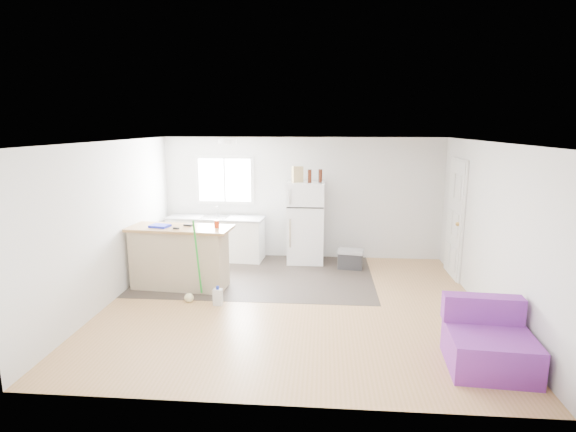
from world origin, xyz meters
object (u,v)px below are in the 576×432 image
Objects in this scene: mop at (191,286)px; blue_tray at (160,226)px; bottle_right at (320,176)px; bottle_left at (310,176)px; cardboard_box at (298,174)px; cleaner_jug at (218,297)px; kitchen_cabinets at (216,237)px; red_cup at (217,224)px; peninsula at (180,257)px; purple_seat at (488,344)px; refrigerator at (306,222)px; cooler at (350,259)px.

blue_tray is at bearing 138.58° from mop.
bottle_left is at bearing -163.05° from bottle_right.
cardboard_box is (2.12, 1.56, 0.68)m from blue_tray.
cardboard_box reaches higher than bottle_left.
cleaner_jug is 1.19× the size of bottle_left.
blue_tray is at bearing -143.64° from cardboard_box.
bottle_left is at bearing -0.26° from kitchen_cabinets.
mop is 1.06m from red_cup.
cardboard_box is 1.20× the size of bottle_right.
mop is (0.35, -0.57, -0.28)m from peninsula.
purple_seat is 4.40m from bottle_right.
cleaner_jug is at bearing 160.61° from purple_seat.
refrigerator reaches higher than mop.
cooler is 0.40× the size of mop.
purple_seat is 3.68m from cleaner_jug.
blue_tray reaches higher than purple_seat.
cardboard_box reaches higher than mop.
kitchen_cabinets is at bearing 104.37° from red_cup.
mop is (0.14, -2.21, -0.20)m from kitchen_cabinets.
mop is 5.13× the size of bottle_left.
cardboard_box is at bearing 52.01° from red_cup.
cleaner_jug is at bearing -32.00° from blue_tray.
mop is at bearing -135.39° from cooler.
kitchen_cabinets is 2.23m from mop.
blue_tray reaches higher than peninsula.
mop is (-1.64, -2.17, -0.55)m from refrigerator.
cleaner_jug is at bearing -128.08° from cooler.
bottle_left is at bearing 63.32° from cleaner_jug.
mop is 3.20m from bottle_right.
cooler is at bearing -23.96° from refrigerator.
red_cup is at bearing -136.54° from bottle_right.
mop reaches higher than kitchen_cabinets.
peninsula reaches higher than cleaner_jug.
kitchen_cabinets reaches higher than cleaner_jug.
peninsula is 3.35× the size of cooler.
cardboard_box is (1.62, -0.10, 1.28)m from kitchen_cabinets.
blue_tray is 1.00× the size of cardboard_box.
purple_seat is 5.00m from blue_tray.
red_cup is at bearing -127.99° from cardboard_box.
peninsula is at bearing -92.78° from kitchen_cabinets.
cleaner_jug is at bearing -37.11° from peninsula.
purple_seat is at bearing -60.03° from bottle_left.
purple_seat is at bearing -59.96° from cooler.
mop is at bearing -116.00° from red_cup.
refrigerator is 6.27× the size of bottle_right.
purple_seat is at bearing -25.58° from blue_tray.
refrigerator is 1.68× the size of purple_seat.
cardboard_box is (1.83, 1.54, 1.20)m from peninsula.
kitchen_cabinets is 3.85× the size of cooler.
bottle_left is at bearing 170.69° from cooler.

